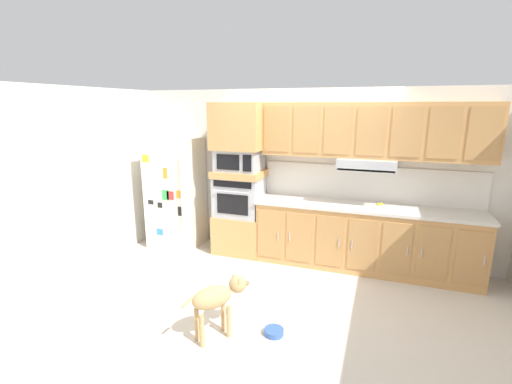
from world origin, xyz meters
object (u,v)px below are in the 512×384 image
object	(u,v)px
refrigerator	(176,193)
dog	(218,297)
built_in_oven	(240,196)
dog_food_bowl	(274,332)
microwave	(239,160)
screwdriver	(380,204)

from	to	relation	value
refrigerator	dog	bearing A→B (deg)	-50.01
refrigerator	dog	xyz separation A→B (m)	(1.72, -2.05, -0.45)
built_in_oven	dog_food_bowl	world-z (taller)	built_in_oven
microwave	dog_food_bowl	world-z (taller)	microwave
dog_food_bowl	screwdriver	bearing A→B (deg)	65.39
microwave	dog	size ratio (longest dim) A/B	1.05
microwave	dog_food_bowl	xyz separation A→B (m)	(1.14, -1.90, -1.43)
built_in_oven	microwave	xyz separation A→B (m)	(0.00, -0.00, 0.56)
refrigerator	dog_food_bowl	size ratio (longest dim) A/B	8.80
built_in_oven	microwave	distance (m)	0.56
built_in_oven	dog_food_bowl	xyz separation A→B (m)	(1.14, -1.90, -0.87)
refrigerator	microwave	xyz separation A→B (m)	(1.09, 0.07, 0.58)
dog	dog_food_bowl	distance (m)	0.68
built_in_oven	dog_food_bowl	size ratio (longest dim) A/B	3.50
built_in_oven	dog_food_bowl	distance (m)	2.38
built_in_oven	screwdriver	distance (m)	2.05
built_in_oven	dog	world-z (taller)	built_in_oven
microwave	dog_food_bowl	distance (m)	2.63
refrigerator	screwdriver	xyz separation A→B (m)	(3.14, 0.16, 0.05)
screwdriver	built_in_oven	bearing A→B (deg)	-177.46
refrigerator	dog_food_bowl	world-z (taller)	refrigerator
refrigerator	built_in_oven	size ratio (longest dim) A/B	2.51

